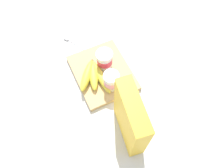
{
  "coord_description": "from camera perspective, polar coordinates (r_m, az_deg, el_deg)",
  "views": [
    {
      "loc": [
        0.5,
        -0.19,
        0.89
      ],
      "look_at": [
        0.1,
        0.0,
        0.07
      ],
      "focal_mm": 35.88,
      "sensor_mm": 36.0,
      "label": 1
    }
  ],
  "objects": [
    {
      "name": "cereal_box",
      "position": [
        0.8,
        4.71,
        -8.94
      ],
      "size": [
        0.21,
        0.09,
        0.27
      ],
      "primitive_type": "cube",
      "rotation": [
        0.0,
        0.0,
        -0.15
      ],
      "color": "yellow",
      "rests_on": "ground_plane"
    },
    {
      "name": "cutting_board",
      "position": [
        1.03,
        -2.42,
        2.88
      ],
      "size": [
        0.3,
        0.25,
        0.02
      ],
      "primitive_type": "cube",
      "color": "tan",
      "rests_on": "ground_plane"
    },
    {
      "name": "banana_bunch",
      "position": [
        0.99,
        -4.74,
        2.13
      ],
      "size": [
        0.2,
        0.14,
        0.04
      ],
      "color": "yellow",
      "rests_on": "cutting_board"
    },
    {
      "name": "yogurt_cup_back",
      "position": [
        0.95,
        -0.18,
        0.85
      ],
      "size": [
        0.07,
        0.07,
        0.09
      ],
      "color": "white",
      "rests_on": "cutting_board"
    },
    {
      "name": "ground_plane",
      "position": [
        1.04,
        -2.4,
        2.59
      ],
      "size": [
        2.4,
        2.4,
        0.0
      ],
      "primitive_type": "plane",
      "color": "silver"
    },
    {
      "name": "yogurt_cup_front",
      "position": [
        1.0,
        -1.91,
        6.17
      ],
      "size": [
        0.07,
        0.07,
        0.09
      ],
      "color": "white",
      "rests_on": "cutting_board"
    },
    {
      "name": "spoon",
      "position": [
        1.16,
        -10.61,
        10.76
      ],
      "size": [
        0.13,
        0.08,
        0.01
      ],
      "color": "silver",
      "rests_on": "ground_plane"
    }
  ]
}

